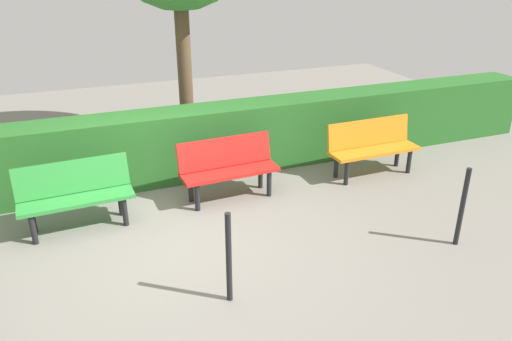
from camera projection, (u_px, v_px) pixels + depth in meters
name	position (u px, v px, depth m)	size (l,w,h in m)	color
ground_plane	(175.00, 233.00, 6.22)	(16.00, 16.00, 0.00)	gray
bench_orange	(372.00, 145.00, 7.72)	(1.47, 0.48, 0.86)	orange
bench_red	(228.00, 166.00, 6.97)	(1.40, 0.53, 0.86)	red
bench_green	(75.00, 193.00, 6.20)	(1.41, 0.53, 0.86)	#2D8C38
hedge_row	(211.00, 141.00, 7.75)	(11.90, 0.65, 1.07)	#266023
railing_post_near	(462.00, 207.00, 5.80)	(0.06, 0.06, 1.00)	black
railing_post_mid	(229.00, 258.00, 4.84)	(0.06, 0.06, 1.00)	black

